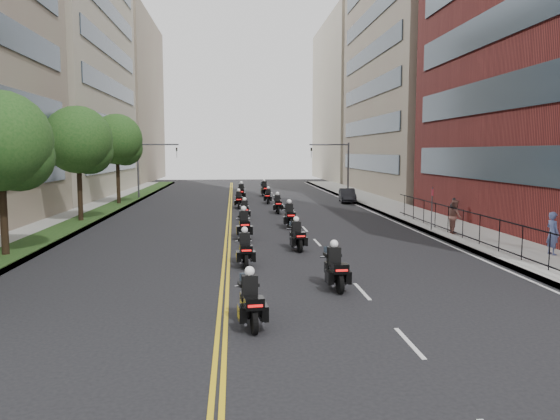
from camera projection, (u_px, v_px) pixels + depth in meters
The scene contains 28 objects.
ground at pixel (280, 347), 13.22m from camera, with size 160.00×160.00×0.00m, color black.
sidewalk_right at pixel (418, 217), 38.99m from camera, with size 4.00×90.00×0.15m, color gray.
sidewalk_left at pixel (73, 220), 36.98m from camera, with size 4.00×90.00×0.15m, color gray.
grass_strip at pixel (85, 219), 37.03m from camera, with size 2.00×90.00×0.04m, color black.
building_right_tan at pixel (435, 59), 60.97m from camera, with size 15.11×28.00×30.00m.
building_right_far at pixel (369, 102), 90.91m from camera, with size 15.00×28.00×26.00m, color #A9A188.
building_left_mid at pixel (33, 34), 57.12m from camera, with size 16.11×28.00×34.00m.
building_left_far at pixel (102, 100), 87.27m from camera, with size 16.00×28.00×26.00m, color gray.
iron_fence at pixel (489, 232), 25.94m from camera, with size 0.05×28.00×1.50m.
street_trees at pixel (53, 144), 30.18m from camera, with size 4.40×38.40×7.98m.
traffic_signal_right at pixel (339, 162), 55.24m from camera, with size 4.09×0.20×5.60m.
traffic_signal_left at pixel (148, 162), 53.64m from camera, with size 4.09×0.20×5.60m.
motorcycle_0 at pixel (250, 303), 14.73m from camera, with size 0.63×2.20×1.62m.
motorcycle_1 at pixel (335, 270), 18.76m from camera, with size 0.57×2.29×1.69m.
motorcycle_2 at pixel (245, 251), 22.49m from camera, with size 0.53×2.20×1.62m.
motorcycle_3 at pixel (297, 237), 26.13m from camera, with size 0.62×2.19×1.62m.
motorcycle_4 at pixel (244, 226), 29.46m from camera, with size 0.58×2.43×1.79m.
motorcycle_5 at pixel (289, 217), 33.76m from camera, with size 0.55×2.40×1.77m.
motorcycle_6 at pixel (245, 211), 37.81m from camera, with size 0.49×2.11×1.56m.
motorcycle_7 at pixel (278, 205), 41.76m from camera, with size 0.51×2.22×1.64m.
motorcycle_8 at pixel (239, 201), 45.38m from camera, with size 0.51×2.22×1.64m.
motorcycle_9 at pixel (268, 197), 49.56m from camera, with size 0.65×2.11×1.56m.
motorcycle_10 at pixel (241, 193), 52.59m from camera, with size 0.60×2.53×1.86m.
motorcycle_11 at pixel (264, 190), 57.29m from camera, with size 0.73×2.50×1.84m.
parked_sedan at pixel (347, 196), 50.65m from camera, with size 1.36×3.90×1.28m, color black.
pedestrian_a at pixel (553, 233), 24.18m from camera, with size 0.70×0.46×1.91m, color #485385.
pedestrian_b at pixel (455, 217), 30.45m from camera, with size 0.92×0.72×1.89m, color brown.
pedestrian_c at pixel (454, 209), 36.33m from camera, with size 0.88×0.37×1.50m, color #3C3D43.
Camera 1 is at (-1.09, -12.75, 4.71)m, focal length 35.00 mm.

